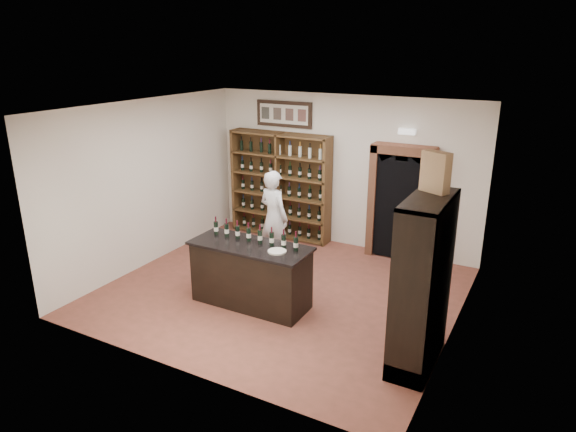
% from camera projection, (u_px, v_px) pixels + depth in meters
% --- Properties ---
extents(floor, '(5.50, 5.50, 0.00)m').
position_uv_depth(floor, '(281.00, 291.00, 8.51)').
color(floor, brown).
rests_on(floor, ground).
extents(ceiling, '(5.50, 5.50, 0.00)m').
position_uv_depth(ceiling, '(280.00, 108.00, 7.56)').
color(ceiling, white).
rests_on(ceiling, wall_back).
extents(wall_back, '(5.50, 0.04, 3.00)m').
position_uv_depth(wall_back, '(343.00, 172.00, 10.12)').
color(wall_back, silver).
rests_on(wall_back, ground).
extents(wall_left, '(0.04, 5.00, 3.00)m').
position_uv_depth(wall_left, '(148.00, 183.00, 9.28)').
color(wall_left, silver).
rests_on(wall_left, ground).
extents(wall_right, '(0.04, 5.00, 3.00)m').
position_uv_depth(wall_right, '(462.00, 234.00, 6.79)').
color(wall_right, silver).
rests_on(wall_right, ground).
extents(wine_shelf, '(2.20, 0.38, 2.20)m').
position_uv_depth(wine_shelf, '(281.00, 185.00, 10.69)').
color(wine_shelf, '#56361D').
rests_on(wine_shelf, ground).
extents(framed_picture, '(1.25, 0.04, 0.52)m').
position_uv_depth(framed_picture, '(284.00, 114.00, 10.34)').
color(framed_picture, black).
rests_on(framed_picture, wall_back).
extents(arched_doorway, '(1.17, 0.35, 2.17)m').
position_uv_depth(arched_doorway, '(401.00, 200.00, 9.52)').
color(arched_doorway, black).
rests_on(arched_doorway, ground).
extents(emergency_light, '(0.30, 0.10, 0.10)m').
position_uv_depth(emergency_light, '(407.00, 132.00, 9.20)').
color(emergency_light, white).
rests_on(emergency_light, wall_back).
extents(tasting_counter, '(1.88, 0.78, 1.00)m').
position_uv_depth(tasting_counter, '(251.00, 275.00, 7.94)').
color(tasting_counter, black).
rests_on(tasting_counter, ground).
extents(counter_bottle_0, '(0.07, 0.07, 0.30)m').
position_uv_depth(counter_bottle_0, '(216.00, 228.00, 8.18)').
color(counter_bottle_0, black).
rests_on(counter_bottle_0, tasting_counter).
extents(counter_bottle_1, '(0.07, 0.07, 0.30)m').
position_uv_depth(counter_bottle_1, '(227.00, 230.00, 8.09)').
color(counter_bottle_1, black).
rests_on(counter_bottle_1, tasting_counter).
extents(counter_bottle_2, '(0.07, 0.07, 0.30)m').
position_uv_depth(counter_bottle_2, '(238.00, 232.00, 7.99)').
color(counter_bottle_2, black).
rests_on(counter_bottle_2, tasting_counter).
extents(counter_bottle_3, '(0.07, 0.07, 0.30)m').
position_uv_depth(counter_bottle_3, '(249.00, 234.00, 7.90)').
color(counter_bottle_3, black).
rests_on(counter_bottle_3, tasting_counter).
extents(counter_bottle_4, '(0.07, 0.07, 0.30)m').
position_uv_depth(counter_bottle_4, '(260.00, 237.00, 7.81)').
color(counter_bottle_4, black).
rests_on(counter_bottle_4, tasting_counter).
extents(counter_bottle_5, '(0.07, 0.07, 0.30)m').
position_uv_depth(counter_bottle_5, '(272.00, 239.00, 7.71)').
color(counter_bottle_5, black).
rests_on(counter_bottle_5, tasting_counter).
extents(counter_bottle_6, '(0.07, 0.07, 0.30)m').
position_uv_depth(counter_bottle_6, '(284.00, 241.00, 7.62)').
color(counter_bottle_6, black).
rests_on(counter_bottle_6, tasting_counter).
extents(counter_bottle_7, '(0.07, 0.07, 0.30)m').
position_uv_depth(counter_bottle_7, '(296.00, 244.00, 7.53)').
color(counter_bottle_7, black).
rests_on(counter_bottle_7, tasting_counter).
extents(side_cabinet, '(0.48, 1.20, 2.20)m').
position_uv_depth(side_cabinet, '(423.00, 310.00, 6.38)').
color(side_cabinet, black).
rests_on(side_cabinet, ground).
extents(shopkeeper, '(0.73, 0.58, 1.76)m').
position_uv_depth(shopkeeper, '(274.00, 217.00, 9.39)').
color(shopkeeper, white).
rests_on(shopkeeper, ground).
extents(plate, '(0.28, 0.28, 0.02)m').
position_uv_depth(plate, '(277.00, 251.00, 7.50)').
color(plate, beige).
rests_on(plate, tasting_counter).
extents(wine_crate, '(0.38, 0.28, 0.49)m').
position_uv_depth(wine_crate, '(436.00, 172.00, 6.09)').
color(wine_crate, tan).
rests_on(wine_crate, side_cabinet).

